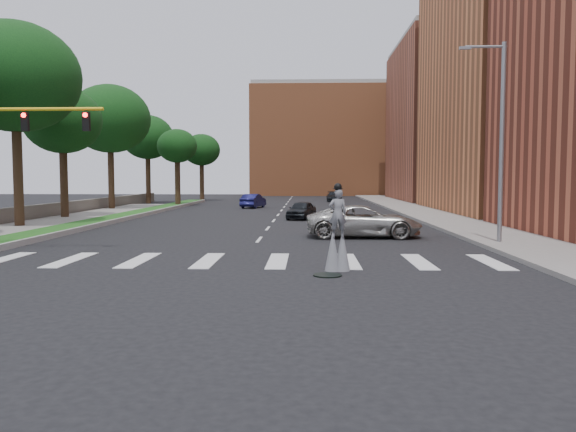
{
  "coord_description": "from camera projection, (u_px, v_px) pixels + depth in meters",
  "views": [
    {
      "loc": [
        2.36,
        -19.38,
        3.09
      ],
      "look_at": [
        1.68,
        0.45,
        1.7
      ],
      "focal_mm": 35.0,
      "sensor_mm": 36.0,
      "label": 1
    }
  ],
  "objects": [
    {
      "name": "ground_plane",
      "position": [
        240.0,
        265.0,
        19.62
      ],
      "size": [
        160.0,
        160.0,
        0.0
      ],
      "primitive_type": "plane",
      "color": "black",
      "rests_on": "ground"
    },
    {
      "name": "grass_median",
      "position": [
        113.0,
        218.0,
        39.94
      ],
      "size": [
        2.0,
        60.0,
        0.25
      ],
      "primitive_type": "cube",
      "color": "#1A4F16",
      "rests_on": "ground"
    },
    {
      "name": "median_curb",
      "position": [
        127.0,
        218.0,
        39.9
      ],
      "size": [
        0.2,
        60.0,
        0.28
      ],
      "primitive_type": "cube",
      "color": "#999994",
      "rests_on": "ground"
    },
    {
      "name": "sidewalk_right",
      "position": [
        436.0,
        215.0,
        44.11
      ],
      "size": [
        5.0,
        90.0,
        0.18
      ],
      "primitive_type": "cube",
      "color": "slate",
      "rests_on": "ground"
    },
    {
      "name": "stone_wall",
      "position": [
        49.0,
        211.0,
        42.09
      ],
      "size": [
        0.5,
        56.0,
        1.1
      ],
      "primitive_type": "cube",
      "color": "#5D5850",
      "rests_on": "ground"
    },
    {
      "name": "manhole",
      "position": [
        327.0,
        275.0,
        17.52
      ],
      "size": [
        0.9,
        0.9,
        0.04
      ],
      "primitive_type": "cylinder",
      "color": "black",
      "rests_on": "ground"
    },
    {
      "name": "building_mid",
      "position": [
        537.0,
        72.0,
        47.93
      ],
      "size": [
        16.0,
        22.0,
        24.0
      ],
      "primitive_type": "cube",
      "color": "#C76D3E",
      "rests_on": "ground"
    },
    {
      "name": "building_far",
      "position": [
        460.0,
        123.0,
        72.0
      ],
      "size": [
        16.0,
        22.0,
        20.0
      ],
      "primitive_type": "cube",
      "color": "#A6553D",
      "rests_on": "ground"
    },
    {
      "name": "building_backdrop",
      "position": [
        328.0,
        142.0,
        96.55
      ],
      "size": [
        26.0,
        14.0,
        18.0
      ],
      "primitive_type": "cube",
      "color": "#C76D3E",
      "rests_on": "ground"
    },
    {
      "name": "streetlight",
      "position": [
        500.0,
        136.0,
        24.88
      ],
      "size": [
        2.05,
        0.2,
        9.0
      ],
      "color": "slate",
      "rests_on": "ground"
    },
    {
      "name": "traffic_signal",
      "position": [
        7.0,
        150.0,
        22.65
      ],
      "size": [
        5.3,
        0.23,
        6.2
      ],
      "color": "black",
      "rests_on": "ground"
    },
    {
      "name": "stilt_performer",
      "position": [
        338.0,
        237.0,
        18.38
      ],
      "size": [
        0.84,
        0.56,
        2.88
      ],
      "rotation": [
        0.0,
        0.0,
        3.26
      ],
      "color": "#301F13",
      "rests_on": "ground"
    },
    {
      "name": "suv_crossing",
      "position": [
        364.0,
        221.0,
        28.67
      ],
      "size": [
        5.88,
        2.75,
        1.63
      ],
      "primitive_type": "imported",
      "rotation": [
        0.0,
        0.0,
        1.56
      ],
      "color": "#B0ADA6",
      "rests_on": "ground"
    },
    {
      "name": "car_near",
      "position": [
        301.0,
        210.0,
        41.0
      ],
      "size": [
        2.47,
        4.16,
        1.33
      ],
      "primitive_type": "imported",
      "rotation": [
        0.0,
        0.0,
        -0.25
      ],
      "color": "black",
      "rests_on": "ground"
    },
    {
      "name": "car_mid",
      "position": [
        253.0,
        201.0,
        55.9
      ],
      "size": [
        2.34,
        4.42,
        1.38
      ],
      "primitive_type": "imported",
      "rotation": [
        0.0,
        0.0,
        2.92
      ],
      "color": "#15154B",
      "rests_on": "ground"
    },
    {
      "name": "car_far",
      "position": [
        334.0,
        197.0,
        70.01
      ],
      "size": [
        1.78,
        4.35,
        1.26
      ],
      "primitive_type": "imported",
      "rotation": [
        0.0,
        0.0,
        0.0
      ],
      "color": "black",
      "rests_on": "ground"
    },
    {
      "name": "tree_2",
      "position": [
        15.0,
        77.0,
        32.94
      ],
      "size": [
        7.59,
        7.59,
        12.18
      ],
      "color": "#301F13",
      "rests_on": "ground"
    },
    {
      "name": "tree_3",
      "position": [
        62.0,
        121.0,
        40.47
      ],
      "size": [
        5.62,
        5.62,
        9.56
      ],
      "color": "#301F13",
      "rests_on": "ground"
    },
    {
      "name": "tree_4",
      "position": [
        110.0,
        119.0,
        51.19
      ],
      "size": [
        7.31,
        7.31,
        11.49
      ],
      "color": "#301F13",
      "rests_on": "ground"
    },
    {
      "name": "tree_5",
      "position": [
        148.0,
        138.0,
        64.72
      ],
      "size": [
        5.98,
        5.98,
        10.21
      ],
      "color": "#301F13",
      "rests_on": "ground"
    },
    {
      "name": "tree_6",
      "position": [
        177.0,
        147.0,
        58.02
      ],
      "size": [
        4.11,
        4.11,
        8.03
      ],
      "color": "#301F13",
      "rests_on": "ground"
    },
    {
      "name": "tree_7",
      "position": [
        202.0,
        150.0,
        71.38
      ],
      "size": [
        4.74,
        4.74,
        8.54
      ],
      "color": "#301F13",
      "rests_on": "ground"
    }
  ]
}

